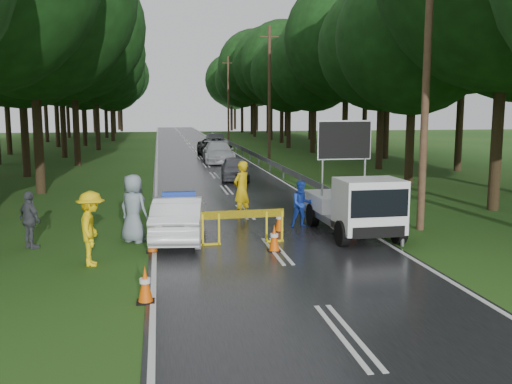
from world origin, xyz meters
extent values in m
plane|color=#1B4513|center=(0.00, 0.00, 0.00)|extent=(160.00, 160.00, 0.00)
cube|color=black|center=(0.00, 30.00, 0.01)|extent=(7.00, 140.00, 0.02)
cylinder|color=gray|center=(3.70, 0.00, 0.35)|extent=(0.12, 0.12, 0.70)
cube|color=gray|center=(3.70, 30.00, 0.55)|extent=(0.05, 60.00, 0.30)
cylinder|color=#492F21|center=(5.20, 2.00, 5.00)|extent=(0.24, 0.24, 10.00)
cylinder|color=#492F21|center=(5.20, 28.00, 5.00)|extent=(0.24, 0.24, 10.00)
cube|color=#492F21|center=(5.20, 28.00, 9.20)|extent=(1.40, 0.08, 0.08)
cylinder|color=#492F21|center=(5.20, 54.00, 5.00)|extent=(0.24, 0.24, 10.00)
cube|color=#492F21|center=(5.20, 54.00, 9.20)|extent=(1.40, 0.08, 0.08)
imported|color=white|center=(-2.61, 1.85, 0.66)|extent=(1.85, 4.16, 1.33)
cube|color=#1938A5|center=(-2.61, 1.85, 1.39)|extent=(1.02, 0.39, 0.13)
cube|color=gray|center=(2.78, 2.08, 0.50)|extent=(1.93, 3.88, 0.23)
cube|color=white|center=(2.76, 2.99, 0.87)|extent=(1.98, 2.24, 0.50)
cube|color=white|center=(2.83, 0.44, 1.14)|extent=(1.86, 1.51, 1.55)
cube|color=black|center=(2.85, -0.30, 1.32)|extent=(1.69, 0.09, 0.77)
cube|color=black|center=(2.77, 2.63, 2.91)|extent=(1.73, 0.16, 1.18)
cylinder|color=black|center=(1.97, 0.24, 0.38)|extent=(0.28, 0.77, 0.77)
cylinder|color=black|center=(3.70, 0.29, 0.38)|extent=(0.28, 0.77, 0.77)
cylinder|color=black|center=(1.89, 3.15, 0.38)|extent=(0.28, 0.77, 0.77)
cylinder|color=black|center=(3.62, 3.20, 0.38)|extent=(0.28, 0.77, 0.77)
cube|color=yellow|center=(-1.98, 0.95, 0.47)|extent=(0.06, 0.06, 0.94)
cube|color=yellow|center=(-1.51, 0.97, 0.47)|extent=(0.06, 0.06, 0.94)
cube|color=yellow|center=(-0.09, 1.03, 0.47)|extent=(0.06, 0.06, 0.94)
cube|color=yellow|center=(0.38, 1.05, 0.47)|extent=(0.06, 0.06, 0.94)
cube|color=#F2CC00|center=(-0.80, 1.00, 0.89)|extent=(2.45, 0.15, 0.24)
imported|color=gold|center=(-0.26, 5.00, 1.03)|extent=(0.89, 0.87, 2.07)
imported|color=#1A3CAD|center=(1.47, 3.00, 0.78)|extent=(0.81, 0.66, 1.57)
imported|color=yellow|center=(-4.88, -0.58, 0.95)|extent=(0.76, 1.25, 1.90)
imported|color=#43454B|center=(-6.79, 1.50, 0.82)|extent=(0.94, 0.99, 1.65)
imported|color=gray|center=(-3.95, 1.80, 1.01)|extent=(1.17, 1.13, 2.03)
imported|color=#47494F|center=(0.93, 15.83, 0.64)|extent=(1.88, 3.90, 1.29)
imported|color=#A5A9AE|center=(1.04, 25.77, 0.76)|extent=(2.26, 5.27, 1.51)
imported|color=black|center=(1.32, 31.77, 0.73)|extent=(2.59, 5.35, 1.47)
imported|color=#45494D|center=(2.29, 40.52, 0.70)|extent=(1.64, 4.28, 1.39)
cube|color=black|center=(-3.50, -3.66, 0.02)|extent=(0.37, 0.37, 0.03)
cone|color=#EC5507|center=(-3.50, -3.66, 0.40)|extent=(0.30, 0.30, 0.76)
cube|color=black|center=(-0.07, 0.00, 0.02)|extent=(0.36, 0.36, 0.03)
cone|color=#EC5507|center=(-0.07, 0.00, 0.40)|extent=(0.30, 0.30, 0.75)
cube|color=black|center=(0.60, 2.50, 0.02)|extent=(0.36, 0.36, 0.03)
cone|color=#EC5507|center=(0.60, 2.50, 0.40)|extent=(0.30, 0.30, 0.75)
cube|color=black|center=(-3.40, 0.50, 0.02)|extent=(0.35, 0.35, 0.03)
cone|color=#EC5507|center=(-3.40, 0.50, 0.38)|extent=(0.28, 0.28, 0.71)
cube|color=black|center=(2.73, 1.50, 0.02)|extent=(0.39, 0.39, 0.03)
cone|color=#EC5507|center=(2.73, 1.50, 0.42)|extent=(0.32, 0.32, 0.80)
camera|label=1|loc=(-3.15, -15.09, 3.96)|focal=40.00mm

